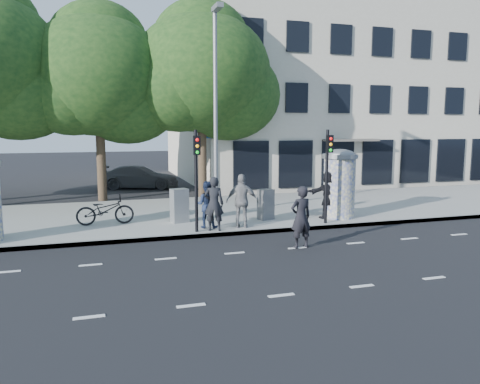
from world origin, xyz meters
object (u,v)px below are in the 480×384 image
object	(u,v)px
traffic_pole_far	(328,167)
ad_column_right	(339,182)
ped_f	(329,194)
ped_e	(242,201)
cabinet_right	(266,204)
street_lamp	(216,97)
traffic_pole_near	(196,170)
car_right	(139,177)
ped_c	(207,205)
cabinet_left	(179,206)
man_road	(301,217)
ped_b	(214,204)
bicycle	(105,210)

from	to	relation	value
traffic_pole_far	ad_column_right	bearing A→B (deg)	42.21
ped_f	ped_e	bearing A→B (deg)	22.64
cabinet_right	ped_f	bearing A→B (deg)	-31.38
ad_column_right	street_lamp	distance (m)	5.81
traffic_pole_near	street_lamp	distance (m)	4.07
car_right	ped_e	bearing A→B (deg)	-153.14
ped_c	car_right	distance (m)	12.68
street_lamp	cabinet_left	world-z (taller)	street_lamp
ad_column_right	ped_e	distance (m)	4.23
ped_f	cabinet_left	bearing A→B (deg)	3.46
man_road	cabinet_left	bearing A→B (deg)	-62.27
car_right	ped_b	bearing A→B (deg)	-157.74
traffic_pole_near	ped_b	xyz separation A→B (m)	(0.60, 0.06, -1.16)
street_lamp	ped_e	distance (m)	4.55
ad_column_right	ped_e	xyz separation A→B (m)	(-4.15, -0.69, -0.45)
ped_f	cabinet_right	size ratio (longest dim) A/B	1.63
street_lamp	ped_e	bearing A→B (deg)	-84.60
street_lamp	bicycle	bearing A→B (deg)	-170.96
ped_b	cabinet_right	bearing A→B (deg)	-133.83
ad_column_right	traffic_pole_far	size ratio (longest dim) A/B	0.78
man_road	car_right	distance (m)	15.95
ped_c	traffic_pole_far	bearing A→B (deg)	-164.56
ped_f	traffic_pole_near	bearing A→B (deg)	22.04
ped_e	bicycle	bearing A→B (deg)	-1.60
ped_b	ped_e	size ratio (longest dim) A/B	0.98
street_lamp	ped_c	world-z (taller)	street_lamp
traffic_pole_near	cabinet_right	size ratio (longest dim) A/B	2.96
street_lamp	cabinet_left	distance (m)	4.48
traffic_pole_near	ped_e	distance (m)	2.02
traffic_pole_far	ped_b	bearing A→B (deg)	179.22
ped_e	man_road	world-z (taller)	ped_e
traffic_pole_far	cabinet_right	size ratio (longest dim) A/B	2.96
ped_b	man_road	xyz separation A→B (m)	(2.09, -2.45, -0.12)
traffic_pole_far	ped_c	distance (m)	4.55
street_lamp	ped_c	xyz separation A→B (m)	(-0.93, -2.27, -3.83)
traffic_pole_far	man_road	xyz separation A→B (m)	(-2.11, -2.39, -1.28)
traffic_pole_far	ped_f	world-z (taller)	traffic_pole_far
ped_f	cabinet_left	xyz separation A→B (m)	(-5.61, 0.96, -0.31)
cabinet_left	man_road	bearing A→B (deg)	-68.28
ped_b	cabinet_right	world-z (taller)	ped_b
traffic_pole_near	car_right	size ratio (longest dim) A/B	0.74
ped_f	car_right	xyz separation A→B (m)	(-6.05, 12.36, -0.42)
cabinet_right	street_lamp	bearing A→B (deg)	117.05
traffic_pole_far	street_lamp	xyz separation A→B (m)	(-3.40, 2.84, 2.56)
traffic_pole_far	ped_c	bearing A→B (deg)	172.46
ped_f	ad_column_right	bearing A→B (deg)	-157.08
traffic_pole_far	ped_f	bearing A→B (deg)	57.30
ped_f	man_road	bearing A→B (deg)	63.86
traffic_pole_near	man_road	distance (m)	3.82
cabinet_right	ped_c	bearing A→B (deg)	178.42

